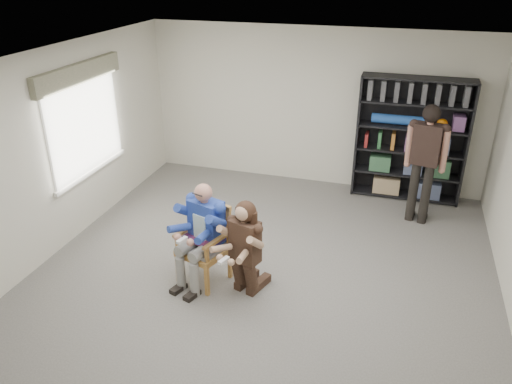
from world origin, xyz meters
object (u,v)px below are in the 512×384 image
(seated_man, at_px, (203,234))
(standing_man, at_px, (424,166))
(bookshelf, at_px, (411,140))
(kneeling_woman, at_px, (243,250))
(armchair, at_px, (203,245))

(seated_man, relative_size, standing_man, 0.73)
(standing_man, bearing_deg, bookshelf, 117.02)
(bookshelf, bearing_deg, standing_man, -75.57)
(seated_man, bearing_deg, kneeling_woman, 6.80)
(kneeling_woman, xyz_separation_m, bookshelf, (1.83, 3.45, 0.42))
(seated_man, xyz_separation_m, kneeling_woman, (0.58, -0.12, -0.06))
(armchair, relative_size, bookshelf, 0.50)
(kneeling_woman, relative_size, standing_man, 0.66)
(kneeling_woman, height_order, standing_man, standing_man)
(armchair, height_order, bookshelf, bookshelf)
(armchair, xyz_separation_m, bookshelf, (2.41, 3.33, 0.52))
(kneeling_woman, bearing_deg, standing_man, 70.08)
(kneeling_woman, bearing_deg, bookshelf, 80.55)
(kneeling_woman, height_order, bookshelf, bookshelf)
(standing_man, bearing_deg, armchair, -124.25)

